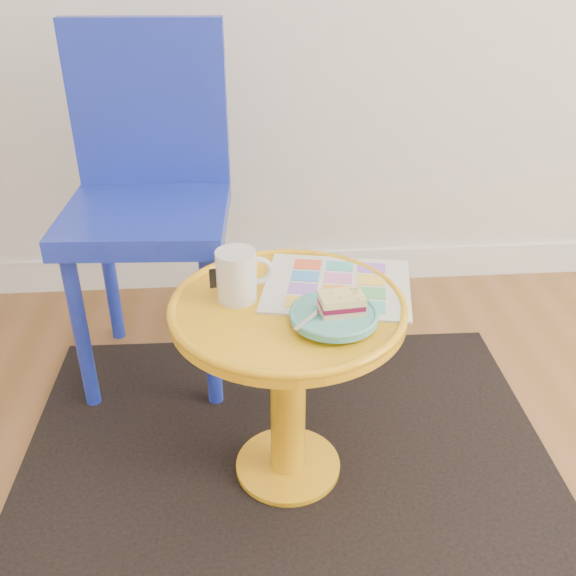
{
  "coord_description": "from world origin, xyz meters",
  "views": [
    {
      "loc": [
        -0.57,
        -0.08,
        1.16
      ],
      "look_at": [
        -0.48,
        1.05,
        0.51
      ],
      "focal_mm": 40.0,
      "sensor_mm": 36.0,
      "label": 1
    }
  ],
  "objects": [
    {
      "name": "plate",
      "position": [
        -0.4,
        0.97,
        0.49
      ],
      "size": [
        0.17,
        0.17,
        0.02
      ],
      "color": "#4FA89E",
      "rests_on": "newspaper"
    },
    {
      "name": "cake_slice",
      "position": [
        -0.38,
        0.98,
        0.51
      ],
      "size": [
        0.09,
        0.07,
        0.04
      ],
      "rotation": [
        0.0,
        0.0,
        0.11
      ],
      "color": "#D3BC8C",
      "rests_on": "plate"
    },
    {
      "name": "chair",
      "position": [
        -0.82,
        1.57,
        0.55
      ],
      "size": [
        0.44,
        0.44,
        0.95
      ],
      "rotation": [
        0.0,
        0.0,
        -0.05
      ],
      "color": "#192AA8",
      "rests_on": "ground"
    },
    {
      "name": "mug",
      "position": [
        -0.58,
        1.09,
        0.53
      ],
      "size": [
        0.12,
        0.08,
        0.11
      ],
      "rotation": [
        0.0,
        0.0,
        0.17
      ],
      "color": "silver",
      "rests_on": "side_table"
    },
    {
      "name": "fork",
      "position": [
        -0.43,
        0.98,
        0.49
      ],
      "size": [
        0.1,
        0.12,
        0.0
      ],
      "rotation": [
        0.0,
        0.0,
        -0.68
      ],
      "color": "silver",
      "rests_on": "plate"
    },
    {
      "name": "room_walls",
      "position": [
        -0.99,
        0.99,
        0.06
      ],
      "size": [
        4.0,
        4.0,
        4.0
      ],
      "color": "silver",
      "rests_on": "ground"
    },
    {
      "name": "rug",
      "position": [
        -0.48,
        1.05,
        0.0
      ],
      "size": [
        1.32,
        1.12,
        0.01
      ],
      "primitive_type": "cube",
      "rotation": [
        0.0,
        0.0,
        -0.02
      ],
      "color": "black",
      "rests_on": "ground"
    },
    {
      "name": "newspaper",
      "position": [
        -0.37,
        1.12,
        0.47
      ],
      "size": [
        0.36,
        0.32,
        0.01
      ],
      "primitive_type": "cube",
      "rotation": [
        0.0,
        0.0,
        -0.2
      ],
      "color": "silver",
      "rests_on": "side_table"
    },
    {
      "name": "side_table",
      "position": [
        -0.48,
        1.05,
        0.34
      ],
      "size": [
        0.49,
        0.49,
        0.47
      ],
      "color": "orange",
      "rests_on": "ground"
    }
  ]
}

